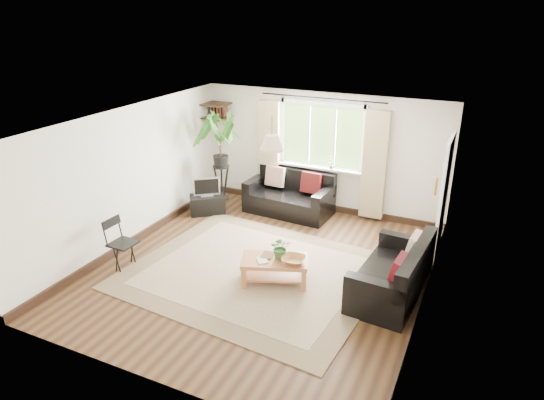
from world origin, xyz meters
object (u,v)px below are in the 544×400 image
at_px(coffee_table, 275,271).
at_px(folding_chair, 123,244).
at_px(sofa_back, 289,194).
at_px(sofa_right, 392,270).
at_px(tv_stand, 208,204).
at_px(palm_stand, 221,162).

height_order(coffee_table, folding_chair, folding_chair).
relative_size(sofa_back, folding_chair, 2.07).
height_order(sofa_back, sofa_right, sofa_back).
relative_size(coffee_table, tv_stand, 1.43).
relative_size(sofa_back, palm_stand, 0.85).
height_order(sofa_back, tv_stand, sofa_back).
distance_m(coffee_table, palm_stand, 3.19).
height_order(sofa_back, coffee_table, sofa_back).
bearing_deg(sofa_right, tv_stand, -104.68).
bearing_deg(sofa_back, folding_chair, -112.32).
bearing_deg(tv_stand, folding_chair, -127.38).
relative_size(sofa_back, sofa_right, 1.02).
relative_size(sofa_right, folding_chair, 2.04).
distance_m(sofa_right, tv_stand, 4.24).
xyz_separation_m(coffee_table, tv_stand, (-2.33, 1.83, -0.02)).
relative_size(coffee_table, folding_chair, 1.20).
bearing_deg(palm_stand, coffee_table, -44.84).
height_order(coffee_table, tv_stand, coffee_table).
height_order(sofa_right, folding_chair, folding_chair).
bearing_deg(sofa_back, palm_stand, -161.51).
distance_m(sofa_back, sofa_right, 3.28).
bearing_deg(coffee_table, tv_stand, 141.91).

